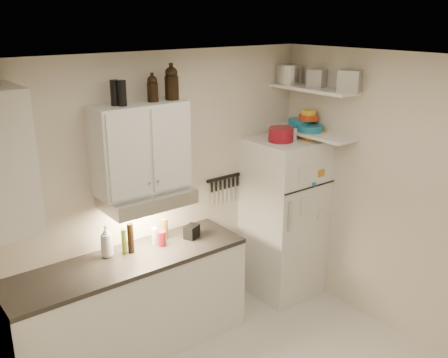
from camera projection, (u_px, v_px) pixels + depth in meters
ceiling at (280, 62)px, 3.11m from camera, size 3.20×3.00×0.02m
back_wall at (163, 193)px, 4.66m from camera, size 3.20×0.02×2.60m
left_wall at (47, 336)px, 2.59m from camera, size 0.02×3.00×2.60m
right_wall at (406, 201)px, 4.46m from camera, size 0.02×3.00×2.60m
base_cabinet at (131, 308)px, 4.38m from camera, size 2.10×0.60×0.88m
countertop at (128, 261)px, 4.23m from camera, size 2.10×0.62×0.04m
upper_cabinet at (141, 148)px, 4.19m from camera, size 0.80×0.33×0.75m
side_cabinet at (1, 160)px, 3.39m from camera, size 0.33×0.55×1.00m
range_hood at (147, 198)px, 4.28m from camera, size 0.76×0.46×0.12m
fridge at (284, 217)px, 5.26m from camera, size 0.70×0.68×1.70m
shelf_hi at (314, 89)px, 4.85m from camera, size 0.30×0.95×0.03m
shelf_lo at (311, 133)px, 4.99m from camera, size 0.30×0.95×0.03m
knife_strip at (224, 178)px, 5.04m from camera, size 0.42×0.02×0.03m
dutch_oven at (281, 134)px, 4.89m from camera, size 0.32×0.32×0.14m
book_stack at (310, 134)px, 5.03m from camera, size 0.28×0.32×0.09m
spice_jar at (294, 134)px, 4.98m from camera, size 0.08×0.08×0.11m
stock_pot at (289, 74)px, 5.10m from camera, size 0.35×0.35×0.19m
tin_a at (317, 78)px, 4.85m from camera, size 0.21×0.20×0.17m
tin_b at (350, 81)px, 4.56m from camera, size 0.26×0.26×0.20m
bowl_teal at (300, 124)px, 5.12m from camera, size 0.24×0.24×0.10m
bowl_orange at (308, 117)px, 5.04m from camera, size 0.19×0.19×0.06m
bowl_yellow at (309, 112)px, 5.02m from camera, size 0.15×0.15×0.05m
plates at (310, 128)px, 4.98m from camera, size 0.33×0.33×0.07m
growler_a at (152, 88)px, 4.11m from camera, size 0.11×0.11×0.22m
growler_b at (172, 83)px, 4.20m from camera, size 0.14×0.14×0.28m
thermos_a at (122, 93)px, 3.92m from camera, size 0.08×0.08×0.20m
thermos_b at (115, 93)px, 3.94m from camera, size 0.09×0.09×0.20m
soap_bottle at (106, 239)px, 4.22m from camera, size 0.14×0.14×0.32m
pepper_mill at (165, 229)px, 4.58m from camera, size 0.07×0.07×0.20m
oil_bottle at (124, 242)px, 4.28m from camera, size 0.06×0.06×0.23m
vinegar_bottle at (131, 238)px, 4.30m from camera, size 0.06×0.06×0.27m
clear_bottle at (154, 236)px, 4.48m from camera, size 0.06×0.06×0.16m
red_jar at (162, 239)px, 4.45m from camera, size 0.09×0.09×0.14m
caddy at (192, 232)px, 4.61m from camera, size 0.17×0.15×0.12m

